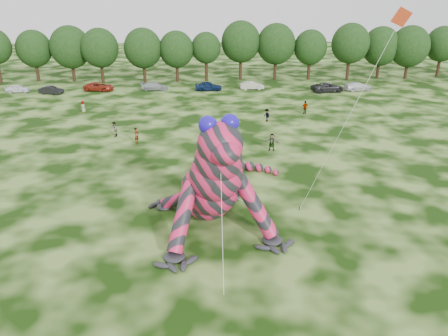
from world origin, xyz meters
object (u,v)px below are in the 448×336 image
object	(u,v)px
car_3	(155,86)
tree_8	(177,56)
flying_kite	(392,35)
tree_10	(241,50)
tree_12	(310,55)
tree_14	(380,52)
tree_15	(409,52)
car_4	(208,86)
tree_7	(143,55)
car_1	(51,90)
tree_16	(441,52)
car_5	(252,86)
car_6	(328,87)
tree_13	(350,52)
tree_6	(101,56)
tree_5	(71,54)
car_0	(18,89)
tree_11	(276,52)
tree_4	(35,56)
spectator_5	(272,142)
spectator_2	(267,115)
spectator_1	(114,129)
spectator_0	(137,136)
inflatable_gecko	(203,158)
car_7	(358,86)
tree_9	(206,57)
spectator_3	(305,107)
spectator_4	(83,107)

from	to	relation	value
car_3	tree_8	bearing A→B (deg)	-20.75
flying_kite	tree_10	size ratio (longest dim) A/B	1.46
tree_12	tree_14	xyz separation A→B (m)	(13.45, 0.98, 0.21)
tree_15	car_4	world-z (taller)	tree_15
tree_7	car_1	size ratio (longest dim) A/B	2.49
flying_kite	tree_16	xyz separation A→B (m)	(34.38, 56.89, -8.51)
tree_10	car_5	world-z (taller)	tree_10
car_6	tree_13	bearing A→B (deg)	-44.61
tree_10	tree_6	bearing A→B (deg)	-175.66
tree_5	car_0	bearing A→B (deg)	-125.79
tree_13	tree_11	bearing A→B (deg)	175.42
tree_4	spectator_5	bearing A→B (deg)	-46.56
tree_4	spectator_2	bearing A→B (deg)	-36.70
tree_12	car_5	size ratio (longest dim) A/B	2.27
tree_4	tree_8	bearing A→B (deg)	-3.89
flying_kite	tree_16	size ratio (longest dim) A/B	1.63
tree_7	spectator_1	world-z (taller)	tree_7
tree_12	tree_13	distance (m)	7.17
flying_kite	spectator_0	distance (m)	29.65
inflatable_gecko	car_7	distance (m)	48.99
car_3	car_6	world-z (taller)	car_6
car_7	spectator_2	size ratio (longest dim) A/B	2.86
tree_9	tree_16	distance (m)	44.43
tree_9	spectator_3	world-z (taller)	tree_9
car_4	spectator_2	bearing A→B (deg)	-157.80
tree_7	tree_15	distance (m)	48.56
tree_11	car_3	distance (m)	23.46
car_7	spectator_4	size ratio (longest dim) A/B	2.94
spectator_2	tree_11	bearing A→B (deg)	142.44
tree_11	car_3	world-z (taller)	tree_11
tree_5	tree_14	distance (m)	56.59
tree_12	spectator_0	world-z (taller)	tree_12
tree_4	spectator_2	size ratio (longest dim) A/B	5.54
tree_4	tree_12	bearing A→B (deg)	-1.12
tree_10	car_5	distance (m)	10.20
tree_6	car_4	size ratio (longest dim) A/B	2.16
tree_6	car_1	size ratio (longest dim) A/B	2.50
tree_4	car_0	size ratio (longest dim) A/B	2.42
car_4	spectator_4	xyz separation A→B (m)	(-17.29, -13.03, 0.05)
tree_13	tree_8	bearing A→B (deg)	-179.74
tree_4	spectator_3	distance (m)	50.36
spectator_1	spectator_0	distance (m)	3.94
tree_9	car_1	xyz separation A→B (m)	(-25.04, -9.52, -3.71)
tree_10	car_5	bearing A→B (deg)	-82.65
tree_16	tree_8	bearing A→B (deg)	-177.25
tree_11	tree_6	bearing A→B (deg)	-177.24
tree_7	tree_12	size ratio (longest dim) A/B	1.06
car_5	spectator_3	xyz separation A→B (m)	(5.45, -15.68, 0.23)
car_3	spectator_0	distance (m)	27.31
tree_8	car_4	xyz separation A→B (m)	(5.48, -7.88, -3.72)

